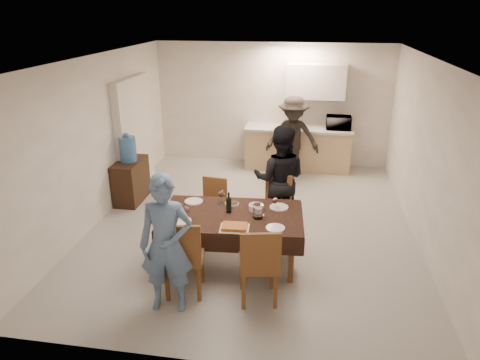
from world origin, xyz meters
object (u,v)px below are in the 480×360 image
object	(u,v)px
water_jug	(128,149)
person_kitchen	(293,137)
console	(131,181)
dining_table	(232,216)
savoury_tart	(235,227)
microwave	(339,123)
person_near	(166,245)
water_pitcher	(258,211)
person_far	(280,179)
wine_bottle	(229,203)

from	to	relation	value
water_jug	person_kitchen	world-z (taller)	person_kitchen
console	person_kitchen	world-z (taller)	person_kitchen
dining_table	savoury_tart	world-z (taller)	savoury_tart
dining_table	microwave	xyz separation A→B (m)	(1.56, 3.85, 0.36)
console	person_near	distance (m)	3.21
water_pitcher	person_near	xyz separation A→B (m)	(-0.90, -1.00, 0.00)
water_jug	person_kitchen	size ratio (longest dim) A/B	0.26
water_jug	person_far	distance (m)	2.77
water_jug	microwave	bearing A→B (deg)	30.10
water_jug	person_kitchen	bearing A→B (deg)	31.34
water_jug	savoury_tart	size ratio (longest dim) A/B	1.19
water_pitcher	person_near	world-z (taller)	person_near
console	microwave	distance (m)	4.33
savoury_tart	person_far	xyz separation A→B (m)	(0.45, 1.43, 0.09)
console	savoury_tart	size ratio (longest dim) A/B	2.26
console	water_pitcher	distance (m)	3.08
console	water_pitcher	size ratio (longest dim) A/B	4.17
person_far	wine_bottle	bearing A→B (deg)	60.11
water_pitcher	person_near	bearing A→B (deg)	-131.99
console	wine_bottle	xyz separation A→B (m)	(2.09, -1.65, 0.49)
dining_table	console	distance (m)	2.75
water_pitcher	water_jug	bearing A→B (deg)	144.83
microwave	wine_bottle	bearing A→B (deg)	67.04
person_near	person_far	size ratio (longest dim) A/B	0.98
wine_bottle	person_far	size ratio (longest dim) A/B	0.17
water_pitcher	person_near	size ratio (longest dim) A/B	0.12
person_near	person_kitchen	world-z (taller)	person_kitchen
console	water_jug	world-z (taller)	water_jug
dining_table	console	size ratio (longest dim) A/B	2.35
person_near	water_pitcher	bearing A→B (deg)	40.29
water_pitcher	wine_bottle	bearing A→B (deg)	165.96
microwave	water_pitcher	bearing A→B (deg)	72.77
water_jug	microwave	world-z (taller)	microwave
water_pitcher	person_kitchen	distance (m)	3.46
console	wine_bottle	world-z (taller)	wine_bottle
console	water_pitcher	world-z (taller)	water_pitcher
water_jug	water_pitcher	bearing A→B (deg)	-35.17
console	wine_bottle	bearing A→B (deg)	-38.37
wine_bottle	person_far	xyz separation A→B (m)	(0.60, 1.00, -0.03)
wine_bottle	person_kitchen	size ratio (longest dim) A/B	0.17
console	person_near	size ratio (longest dim) A/B	0.50
savoury_tart	person_kitchen	world-z (taller)	person_kitchen
water_pitcher	microwave	size ratio (longest dim) A/B	0.39
wine_bottle	person_kitchen	distance (m)	3.42
water_pitcher	person_far	size ratio (longest dim) A/B	0.12
wine_bottle	microwave	size ratio (longest dim) A/B	0.58
water_jug	savoury_tart	bearing A→B (deg)	-42.94
dining_table	console	bearing A→B (deg)	137.69
console	water_pitcher	bearing A→B (deg)	-35.17
person_near	person_kitchen	bearing A→B (deg)	67.28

